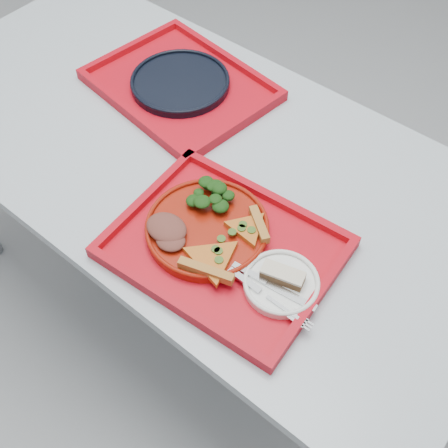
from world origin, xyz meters
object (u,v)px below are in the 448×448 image
Objects in this scene: tray_main at (224,250)px; dessert_bar at (283,275)px; navy_plate at (180,83)px; tray_far at (181,87)px; dinner_plate at (207,229)px.

dessert_bar is at bearing -0.81° from tray_main.
navy_plate is at bearing 134.54° from dessert_bar.
dessert_bar is (0.56, -0.32, 0.02)m from navy_plate.
tray_main is 1.73× the size of navy_plate.
tray_far is 4.92× the size of dessert_bar.
navy_plate is at bearing 138.80° from dinner_plate.
tray_far is at bearing 134.54° from dessert_bar.
dinner_plate is at bearing -41.20° from navy_plate.
dessert_bar is at bearing -22.40° from tray_far.
tray_far is at bearing 138.80° from dinner_plate.
tray_main is 1.73× the size of dinner_plate.
dinner_plate is at bearing 163.97° from dessert_bar.
dessert_bar is at bearing -29.83° from navy_plate.
tray_main is 0.54m from tray_far.
dessert_bar is (0.20, -0.00, 0.02)m from dinner_plate.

